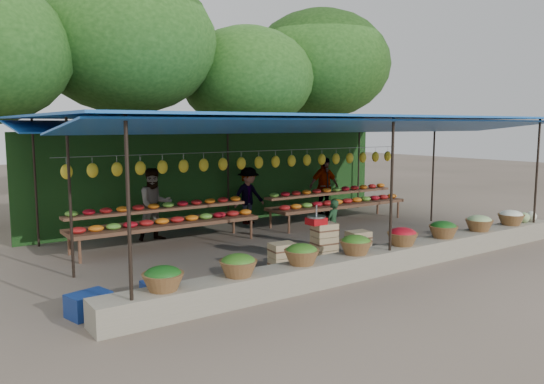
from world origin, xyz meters
TOP-DOWN VIEW (x-y plane):
  - ground at (0.00, 0.00)m, footprint 60.00×60.00m
  - stone_curb at (0.00, -2.75)m, footprint 10.60×0.55m
  - stall_canopy at (0.00, 0.07)m, footprint 10.80×6.60m
  - produce_baskets at (-0.10, -2.75)m, footprint 8.98×0.58m
  - netting_backdrop at (0.00, 3.15)m, footprint 10.60×0.06m
  - tree_row at (0.50, 6.09)m, footprint 16.51×5.50m
  - fruit_table_left at (-2.49, 1.35)m, footprint 4.21×0.95m
  - fruit_table_right at (2.51, 1.35)m, footprint 4.21×0.95m
  - crate_counter at (-0.56, -1.71)m, footprint 2.39×0.39m
  - weighing_scale at (-0.74, -1.71)m, footprint 0.35×0.35m
  - vendor_seated at (0.41, -0.87)m, footprint 0.45×0.37m
  - customer_left at (-2.45, 2.02)m, footprint 0.83×0.65m
  - customer_mid at (0.43, 2.57)m, footprint 1.04×0.67m
  - customer_right at (2.90, 2.35)m, footprint 1.03×0.47m
  - blue_crate_front at (-4.04, -1.92)m, footprint 0.48×0.35m
  - blue_crate_back at (-5.12, -2.06)m, footprint 0.63×0.52m

SIDE VIEW (x-z plane):
  - ground at x=0.00m, z-range 0.00..0.00m
  - blue_crate_front at x=-4.04m, z-range 0.00..0.28m
  - blue_crate_back at x=-5.12m, z-range 0.00..0.33m
  - stone_curb at x=0.00m, z-range 0.00..0.40m
  - crate_counter at x=-0.56m, z-range -0.07..0.70m
  - vendor_seated at x=0.41m, z-range 0.00..1.05m
  - produce_baskets at x=-0.10m, z-range 0.40..0.73m
  - fruit_table_left at x=-2.49m, z-range 0.14..1.07m
  - fruit_table_right at x=2.51m, z-range 0.14..1.07m
  - customer_mid at x=0.43m, z-range 0.00..1.52m
  - customer_left at x=-2.45m, z-range 0.00..1.67m
  - weighing_scale at x=-0.74m, z-range 0.67..1.05m
  - customer_right at x=2.90m, z-range 0.00..1.72m
  - netting_backdrop at x=0.00m, z-range 0.00..2.50m
  - stall_canopy at x=0.00m, z-range 1.26..4.08m
  - tree_row at x=0.50m, z-range 1.14..8.26m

